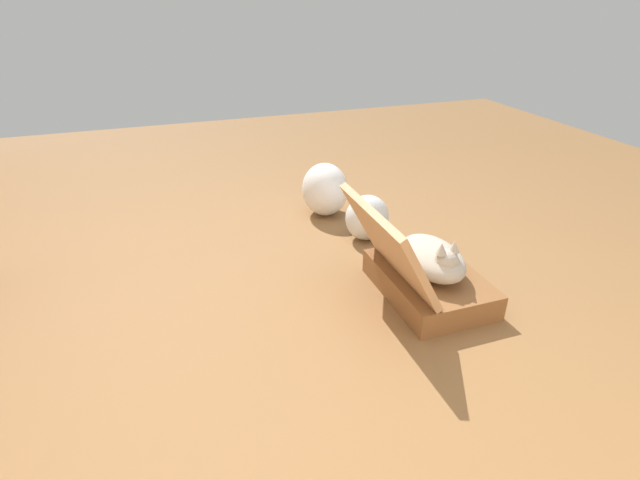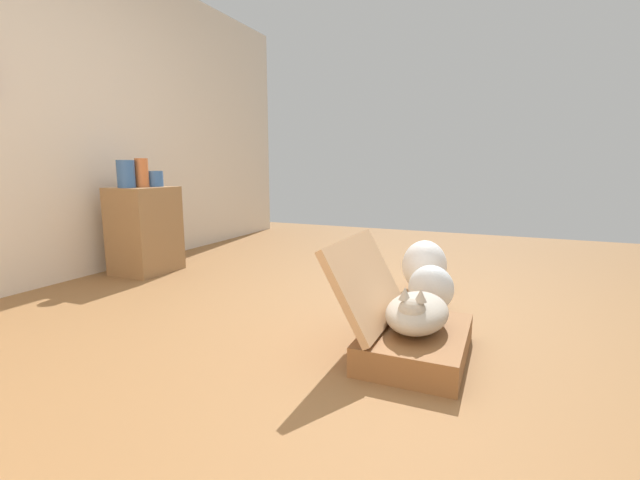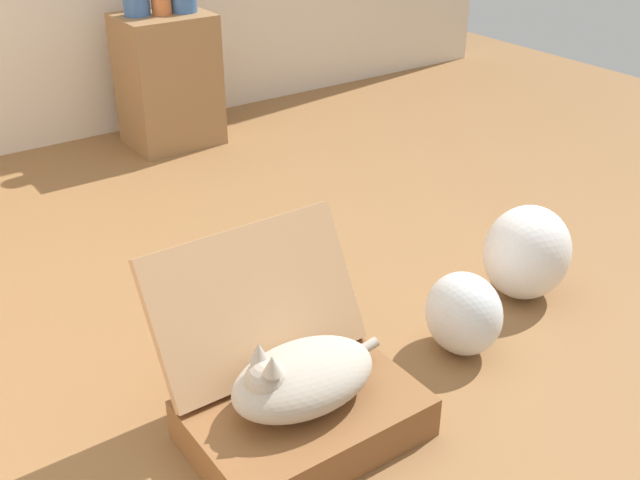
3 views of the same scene
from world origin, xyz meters
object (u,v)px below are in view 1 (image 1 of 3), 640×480
at_px(suitcase_base, 429,283).
at_px(cat, 433,258).
at_px(plastic_bag_clear, 325,189).
at_px(plastic_bag_white, 367,218).

xyz_separation_m(suitcase_base, cat, (-0.01, 0.00, 0.15)).
distance_m(suitcase_base, cat, 0.15).
bearing_deg(suitcase_base, plastic_bag_clear, 8.45).
bearing_deg(plastic_bag_white, suitcase_base, -176.10).
distance_m(cat, plastic_bag_white, 0.69).
relative_size(suitcase_base, cat, 1.26).
bearing_deg(plastic_bag_clear, plastic_bag_white, -164.77).
xyz_separation_m(suitcase_base, plastic_bag_white, (0.68, 0.05, 0.08)).
distance_m(suitcase_base, plastic_bag_white, 0.68).
bearing_deg(suitcase_base, plastic_bag_white, 3.90).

